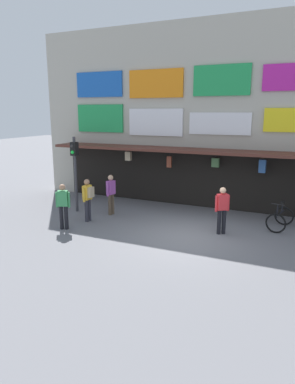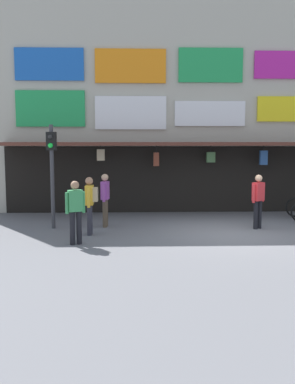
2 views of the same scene
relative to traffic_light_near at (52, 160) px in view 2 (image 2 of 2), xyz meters
The scene contains 7 objects.
ground_plane 5.86m from the traffic_light_near, 10.55° to the right, with size 80.00×80.00×0.00m, color slate.
shopfront 6.69m from the traffic_light_near, 33.68° to the left, with size 18.00×2.60×8.00m.
traffic_light_near is the anchor object (origin of this frame).
pedestrian_in_purple 1.96m from the traffic_light_near, 37.85° to the right, with size 0.35×0.53×1.68m.
pedestrian_in_red 6.45m from the traffic_light_near, ahead, with size 0.44×0.39×1.68m.
pedestrian_in_green 2.60m from the traffic_light_near, 65.56° to the right, with size 0.50×0.45×1.68m.
pedestrian_in_black 2.01m from the traffic_light_near, ahead, with size 0.26×0.53×1.68m.
Camera 2 is at (-2.88, -12.48, 2.73)m, focal length 40.92 mm.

